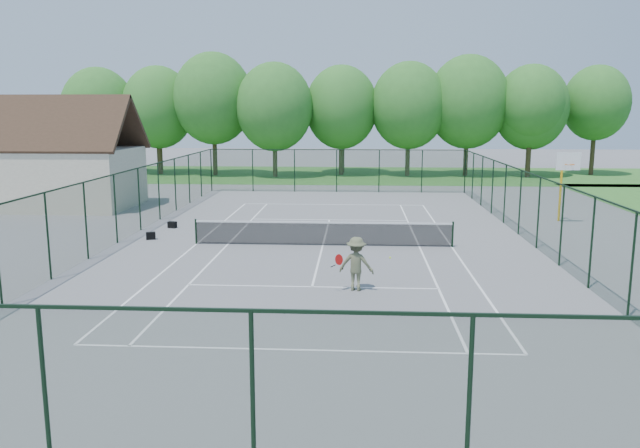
{
  "coord_description": "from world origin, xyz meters",
  "views": [
    {
      "loc": [
        1.43,
        -26.09,
        5.69
      ],
      "look_at": [
        0.0,
        -2.0,
        1.3
      ],
      "focal_mm": 35.0,
      "sensor_mm": 36.0,
      "label": 1
    }
  ],
  "objects_px": {
    "tennis_player": "(356,264)",
    "basketball_goal": "(565,173)",
    "tennis_net": "(323,232)",
    "sports_bag_a": "(151,236)"
  },
  "relations": [
    {
      "from": "tennis_player",
      "to": "basketball_goal",
      "type": "bearing_deg",
      "value": 50.81
    },
    {
      "from": "tennis_net",
      "to": "tennis_player",
      "type": "bearing_deg",
      "value": -77.83
    },
    {
      "from": "tennis_net",
      "to": "tennis_player",
      "type": "height_order",
      "value": "tennis_player"
    },
    {
      "from": "sports_bag_a",
      "to": "tennis_player",
      "type": "distance_m",
      "value": 11.9
    },
    {
      "from": "tennis_net",
      "to": "sports_bag_a",
      "type": "height_order",
      "value": "tennis_net"
    },
    {
      "from": "tennis_net",
      "to": "basketball_goal",
      "type": "relative_size",
      "value": 3.04
    },
    {
      "from": "basketball_goal",
      "to": "sports_bag_a",
      "type": "height_order",
      "value": "basketball_goal"
    },
    {
      "from": "tennis_net",
      "to": "tennis_player",
      "type": "distance_m",
      "value": 6.84
    },
    {
      "from": "tennis_net",
      "to": "tennis_player",
      "type": "xyz_separation_m",
      "value": [
        1.44,
        -6.68,
        0.29
      ]
    },
    {
      "from": "basketball_goal",
      "to": "tennis_player",
      "type": "distance_m",
      "value": 16.85
    }
  ]
}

